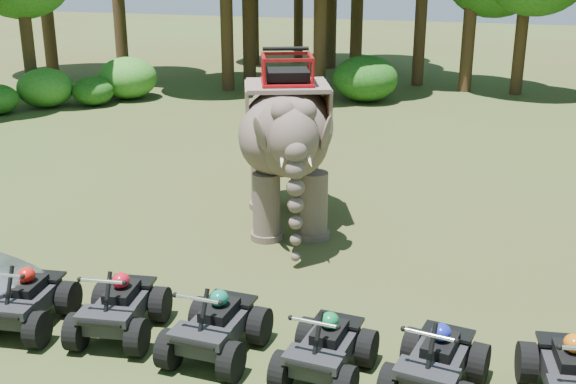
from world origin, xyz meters
name	(u,v)px	position (x,y,z in m)	size (l,w,h in m)	color
ground	(270,310)	(0.00, 0.00, 0.00)	(110.00, 110.00, 0.00)	#47381E
elephant	(287,140)	(-0.94, 4.39, 2.05)	(2.15, 4.89, 4.10)	#4C3E37
atv_0	(24,293)	(-3.91, -1.76, 0.65)	(1.29, 1.76, 1.31)	black
atv_1	(119,299)	(-2.21, -1.53, 0.66)	(1.30, 1.78, 1.32)	black
atv_2	(215,318)	(-0.38, -1.69, 0.67)	(1.31, 1.80, 1.34)	black
atv_3	(326,340)	(1.48, -1.82, 0.63)	(1.25, 1.71, 1.27)	black
atv_4	(437,354)	(3.15, -1.76, 0.65)	(1.29, 1.76, 1.31)	black
atv_5	(574,366)	(5.05, -1.60, 0.67)	(1.32, 1.81, 1.34)	black
tree_1	(524,6)	(4.53, 22.58, 3.89)	(5.44, 5.44, 7.78)	#195114
tree_25	(24,14)	(-15.31, 15.01, 3.66)	(5.13, 5.13, 7.33)	#195114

